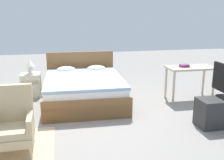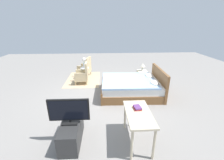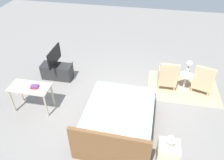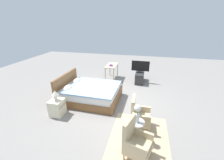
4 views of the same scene
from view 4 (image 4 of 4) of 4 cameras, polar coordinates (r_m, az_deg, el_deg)
ground_plane at (r=5.73m, az=0.61°, el=-8.05°), size 16.00×16.00×0.00m
floor_rug at (r=4.20m, az=10.18°, el=-21.45°), size 2.10×1.50×0.01m
bed at (r=5.75m, az=-8.49°, el=-4.81°), size 1.70×2.15×0.96m
armchair_by_window_left at (r=3.58m, az=9.06°, el=-22.35°), size 0.68×0.68×0.92m
armchair_by_window_right at (r=4.36m, az=10.18°, el=-13.15°), size 0.55×0.55×0.92m
side_table at (r=3.98m, az=9.20°, el=-17.77°), size 0.40×0.40×0.54m
flower_vase at (r=3.68m, az=9.67°, el=-11.83°), size 0.17×0.17×0.48m
nightstand at (r=5.16m, az=-20.15°, el=-9.82°), size 0.44×0.41×0.53m
table_lamp at (r=4.93m, az=-20.88°, el=-5.05°), size 0.22×0.22×0.33m
tv_stand at (r=7.49m, az=10.48°, el=1.10°), size 0.96×0.40×0.49m
tv_flatscreen at (r=7.32m, az=10.77°, el=5.07°), size 0.20×0.84×0.57m
vanity_desk at (r=7.62m, az=-0.13°, el=4.93°), size 1.04×0.52×0.74m
book_stack at (r=7.44m, az=-0.41°, el=5.62°), size 0.21×0.17×0.06m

